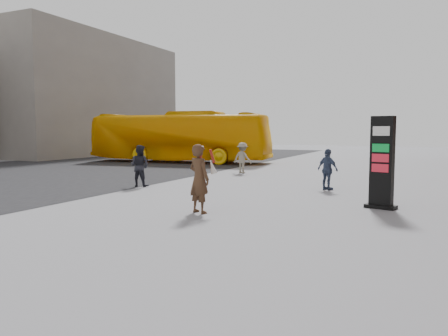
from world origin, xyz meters
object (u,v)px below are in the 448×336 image
at_px(bus, 180,137).
at_px(pedestrian_b, 242,158).
at_px(pedestrian_c, 328,169).
at_px(pedestrian_a, 140,166).
at_px(woman, 199,178).
at_px(info_pylon, 382,163).

xyz_separation_m(bus, pedestrian_b, (6.44, -4.99, -0.89)).
xyz_separation_m(pedestrian_b, pedestrian_c, (5.00, -4.34, -0.02)).
xyz_separation_m(bus, pedestrian_a, (4.87, -11.30, -0.86)).
xyz_separation_m(pedestrian_a, pedestrian_b, (1.57, 6.30, -0.03)).
height_order(woman, pedestrian_a, woman).
bearing_deg(pedestrian_b, pedestrian_a, 87.15).
bearing_deg(pedestrian_a, pedestrian_c, -168.44).
bearing_deg(woman, pedestrian_a, -20.09).
distance_m(woman, pedestrian_a, 5.79).
bearing_deg(info_pylon, pedestrian_c, 138.88).
distance_m(woman, pedestrian_b, 10.40).
bearing_deg(woman, pedestrian_b, -54.40).
relative_size(info_pylon, bus, 0.21).
relative_size(info_pylon, pedestrian_c, 1.71).
xyz_separation_m(info_pylon, woman, (-4.15, -2.62, -0.34)).
relative_size(bus, pedestrian_b, 7.85).
bearing_deg(woman, bus, -38.63).
bearing_deg(bus, info_pylon, -139.45).
bearing_deg(bus, woman, -155.01).
relative_size(bus, pedestrian_c, 8.11).
bearing_deg(pedestrian_a, pedestrian_b, -109.09).
xyz_separation_m(info_pylon, pedestrian_c, (-2.04, 3.03, -0.51)).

